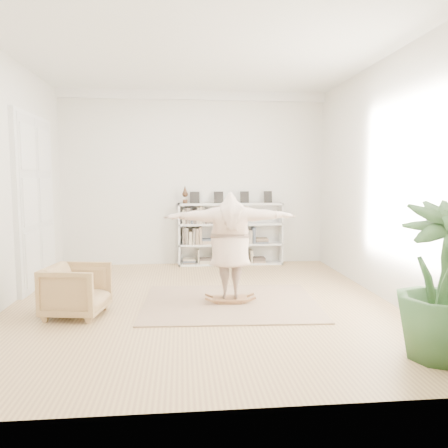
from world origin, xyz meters
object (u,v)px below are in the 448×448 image
armchair (77,290)px  bookshelf (230,235)px  rocker_board (230,299)px  person (230,243)px  houseplant (442,281)px

armchair → bookshelf: bearing=-26.3°
armchair → rocker_board: 2.13m
person → rocker_board: bearing=-163.1°
rocker_board → person: (-0.00, -0.00, 0.82)m
rocker_board → bookshelf: bearing=86.4°
bookshelf → person: person is taller
bookshelf → rocker_board: size_ratio=4.28×
bookshelf → houseplant: bookshelf is taller
bookshelf → rocker_board: 2.97m
armchair → person: bearing=-69.6°
rocker_board → person: person is taller
bookshelf → armchair: bearing=-126.4°
armchair → rocker_board: bearing=-69.6°
houseplant → armchair: bearing=156.0°
houseplant → person: bearing=131.4°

